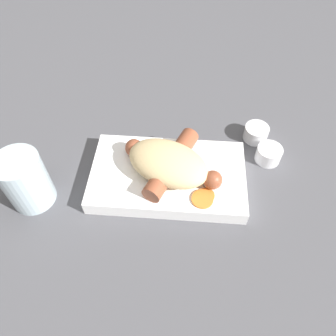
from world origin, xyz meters
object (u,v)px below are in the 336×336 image
(bread_roll, at_px, (168,163))
(condiment_cup_near, at_px, (268,155))
(food_tray, at_px, (168,176))
(drink_glass, at_px, (25,181))
(sausage, at_px, (172,163))
(condiment_cup_far, at_px, (256,134))

(bread_roll, distance_m, condiment_cup_near, 0.20)
(food_tray, relative_size, drink_glass, 2.68)
(condiment_cup_near, relative_size, drink_glass, 0.47)
(sausage, relative_size, condiment_cup_near, 3.64)
(condiment_cup_near, height_order, drink_glass, drink_glass)
(bread_roll, relative_size, drink_glass, 1.65)
(condiment_cup_far, bearing_deg, condiment_cup_near, 109.53)
(food_tray, distance_m, drink_glass, 0.23)
(food_tray, height_order, condiment_cup_near, same)
(condiment_cup_far, bearing_deg, drink_glass, 23.44)
(food_tray, distance_m, condiment_cup_far, 0.20)
(drink_glass, bearing_deg, condiment_cup_far, -156.56)
(condiment_cup_near, bearing_deg, bread_roll, 19.44)
(condiment_cup_far, distance_m, drink_glass, 0.43)
(food_tray, bearing_deg, drink_glass, 12.89)
(sausage, bearing_deg, drink_glass, 13.98)
(bread_roll, xyz_separation_m, condiment_cup_far, (-0.16, -0.12, -0.04))
(condiment_cup_near, bearing_deg, sausage, 18.40)
(bread_roll, bearing_deg, drink_glass, 12.96)
(sausage, xyz_separation_m, drink_glass, (0.23, 0.06, 0.01))
(sausage, distance_m, condiment_cup_near, 0.19)
(food_tray, bearing_deg, sausage, -135.36)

